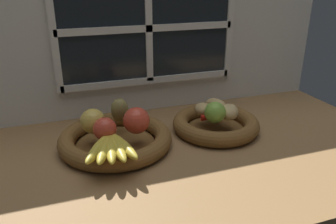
# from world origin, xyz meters

# --- Properties ---
(ground_plane) EXTENTS (1.40, 0.90, 0.03)m
(ground_plane) POSITION_xyz_m (0.00, 0.00, -0.01)
(ground_plane) COLOR olive
(back_wall) EXTENTS (1.40, 0.05, 0.55)m
(back_wall) POSITION_xyz_m (0.00, 0.30, 0.28)
(back_wall) COLOR silver
(back_wall) RESTS_ON ground_plane
(fruit_bowl_left) EXTENTS (0.34, 0.34, 0.05)m
(fruit_bowl_left) POSITION_xyz_m (-0.18, 0.03, 0.02)
(fruit_bowl_left) COLOR brown
(fruit_bowl_left) RESTS_ON ground_plane
(fruit_bowl_right) EXTENTS (0.29, 0.29, 0.05)m
(fruit_bowl_right) POSITION_xyz_m (0.15, 0.03, 0.02)
(fruit_bowl_right) COLOR brown
(fruit_bowl_right) RESTS_ON ground_plane
(apple_red_right) EXTENTS (0.08, 0.08, 0.08)m
(apple_red_right) POSITION_xyz_m (-0.12, 0.00, 0.09)
(apple_red_right) COLOR #CC422D
(apple_red_right) RESTS_ON fruit_bowl_left
(apple_red_front) EXTENTS (0.07, 0.07, 0.07)m
(apple_red_front) POSITION_xyz_m (-0.22, -0.01, 0.08)
(apple_red_front) COLOR #CC422D
(apple_red_front) RESTS_ON fruit_bowl_left
(apple_golden_left) EXTENTS (0.07, 0.07, 0.07)m
(apple_golden_left) POSITION_xyz_m (-0.24, 0.04, 0.09)
(apple_golden_left) COLOR gold
(apple_golden_left) RESTS_ON fruit_bowl_left
(pear_brown) EXTENTS (0.06, 0.06, 0.08)m
(pear_brown) POSITION_xyz_m (-0.15, 0.10, 0.09)
(pear_brown) COLOR olive
(pear_brown) RESTS_ON fruit_bowl_left
(banana_bunch_front) EXTENTS (0.15, 0.18, 0.03)m
(banana_bunch_front) POSITION_xyz_m (-0.22, -0.09, 0.07)
(banana_bunch_front) COLOR gold
(banana_bunch_front) RESTS_ON fruit_bowl_left
(potato_back) EXTENTS (0.08, 0.09, 0.05)m
(potato_back) POSITION_xyz_m (0.17, 0.07, 0.07)
(potato_back) COLOR tan
(potato_back) RESTS_ON fruit_bowl_right
(potato_small) EXTENTS (0.09, 0.10, 0.05)m
(potato_small) POSITION_xyz_m (0.19, -0.00, 0.07)
(potato_small) COLOR tan
(potato_small) RESTS_ON fruit_bowl_right
(potato_oblong) EXTENTS (0.07, 0.07, 0.04)m
(potato_oblong) POSITION_xyz_m (0.12, 0.06, 0.07)
(potato_oblong) COLOR tan
(potato_oblong) RESTS_ON fruit_bowl_right
(potato_large) EXTENTS (0.09, 0.07, 0.04)m
(potato_large) POSITION_xyz_m (0.15, 0.03, 0.07)
(potato_large) COLOR #A38451
(potato_large) RESTS_ON fruit_bowl_right
(lime_near) EXTENTS (0.07, 0.07, 0.07)m
(lime_near) POSITION_xyz_m (0.13, -0.01, 0.08)
(lime_near) COLOR #7AAD3D
(lime_near) RESTS_ON fruit_bowl_right
(chili_pepper) EXTENTS (0.11, 0.04, 0.02)m
(chili_pepper) POSITION_xyz_m (0.15, 0.01, 0.06)
(chili_pepper) COLOR red
(chili_pepper) RESTS_ON fruit_bowl_right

